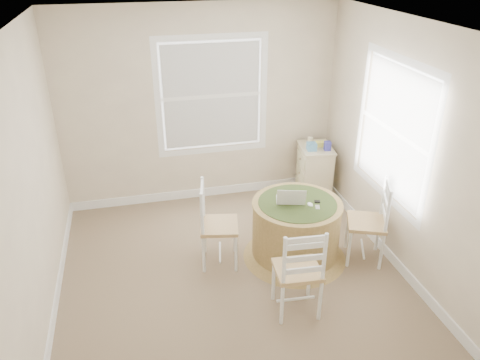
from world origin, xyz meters
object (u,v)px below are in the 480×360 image
object	(u,v)px
laptop	(291,200)
corner_chest	(314,172)
chair_left	(219,225)
chair_right	(366,222)
chair_near	(298,270)
round_table	(296,228)

from	to	relation	value
laptop	corner_chest	xyz separation A→B (m)	(0.80, 1.26, -0.35)
chair_left	chair_right	size ratio (longest dim) A/B	1.00
chair_near	chair_right	world-z (taller)	same
chair_near	laptop	world-z (taller)	chair_near
round_table	corner_chest	world-z (taller)	corner_chest
chair_near	laptop	xyz separation A→B (m)	(0.21, 0.86, 0.26)
chair_near	laptop	distance (m)	0.92
chair_near	chair_right	bearing A→B (deg)	-144.85
round_table	chair_left	xyz separation A→B (m)	(-0.84, 0.11, 0.09)
chair_left	laptop	world-z (taller)	chair_left
chair_near	corner_chest	bearing A→B (deg)	-111.38
round_table	chair_right	xyz separation A→B (m)	(0.74, -0.21, 0.09)
round_table	chair_left	bearing A→B (deg)	-170.52
chair_left	laptop	size ratio (longest dim) A/B	2.58
round_table	chair_right	world-z (taller)	chair_right
chair_left	corner_chest	distance (m)	1.98
round_table	chair_left	size ratio (longest dim) A/B	1.23
round_table	chair_near	xyz separation A→B (m)	(-0.28, -0.82, 0.09)
chair_left	chair_right	bearing A→B (deg)	-90.22
chair_near	corner_chest	world-z (taller)	chair_near
chair_left	chair_near	world-z (taller)	same
chair_left	chair_near	xyz separation A→B (m)	(0.56, -0.93, 0.00)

